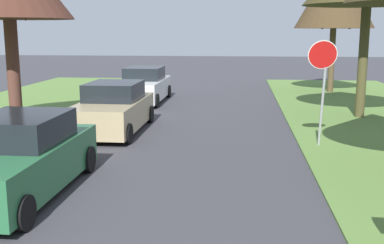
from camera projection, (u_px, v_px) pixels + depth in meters
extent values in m
cylinder|color=#9EA0A5|center=(322.00, 108.00, 12.99)|extent=(0.07, 0.55, 2.21)
cylinder|color=white|center=(323.00, 55.00, 13.02)|extent=(0.82, 0.23, 0.79)
cylinder|color=red|center=(323.00, 55.00, 13.02)|extent=(0.77, 0.23, 0.75)
cylinder|color=#454123|center=(363.00, 62.00, 17.44)|extent=(0.34, 0.34, 4.07)
cylinder|color=brown|center=(332.00, 60.00, 24.77)|extent=(0.31, 0.31, 3.28)
cylinder|color=brown|center=(323.00, 19.00, 24.52)|extent=(0.36, 1.16, 1.04)
cylinder|color=brown|center=(348.00, 14.00, 24.01)|extent=(0.68, 1.40, 1.51)
cylinder|color=brown|center=(14.00, 74.00, 15.53)|extent=(0.42, 0.42, 3.53)
cylinder|color=brown|center=(13.00, 3.00, 14.80)|extent=(0.80, 0.83, 1.09)
cylinder|color=brown|center=(0.00, 1.00, 15.63)|extent=(1.22, 1.28, 1.33)
cube|color=#28663D|center=(18.00, 166.00, 9.39)|extent=(1.84, 4.41, 0.85)
cube|color=black|center=(20.00, 129.00, 9.47)|extent=(1.61, 2.03, 0.56)
cylinder|color=black|center=(23.00, 213.00, 7.74)|extent=(0.20, 0.60, 0.60)
cylinder|color=black|center=(88.00, 159.00, 10.97)|extent=(0.20, 0.60, 0.60)
cylinder|color=black|center=(16.00, 157.00, 11.15)|extent=(0.20, 0.60, 0.60)
cube|color=tan|center=(113.00, 114.00, 15.33)|extent=(1.84, 4.41, 0.85)
cube|color=black|center=(114.00, 91.00, 15.42)|extent=(1.61, 2.03, 0.56)
cylinder|color=black|center=(127.00, 134.00, 13.69)|extent=(0.20, 0.60, 0.60)
cylinder|color=black|center=(69.00, 132.00, 13.87)|extent=(0.20, 0.60, 0.60)
cylinder|color=black|center=(150.00, 114.00, 16.91)|extent=(0.20, 0.60, 0.60)
cylinder|color=black|center=(102.00, 113.00, 17.09)|extent=(0.20, 0.60, 0.60)
cube|color=white|center=(144.00, 89.00, 21.75)|extent=(1.84, 4.41, 0.85)
cube|color=black|center=(144.00, 73.00, 21.83)|extent=(1.61, 2.03, 0.56)
cylinder|color=black|center=(156.00, 101.00, 20.10)|extent=(0.20, 0.60, 0.60)
cylinder|color=black|center=(116.00, 100.00, 20.28)|extent=(0.20, 0.60, 0.60)
cylinder|color=black|center=(168.00, 91.00, 23.32)|extent=(0.20, 0.60, 0.60)
cylinder|color=black|center=(133.00, 91.00, 23.51)|extent=(0.20, 0.60, 0.60)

